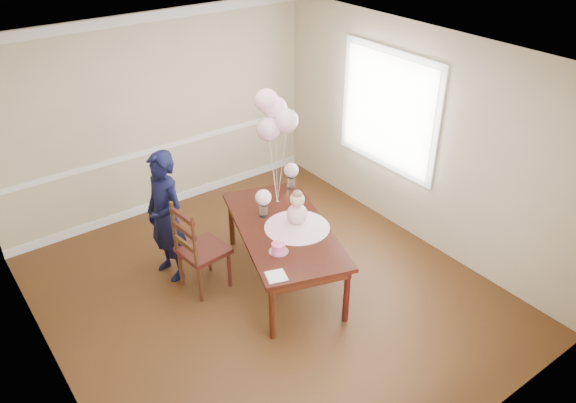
{
  "coord_description": "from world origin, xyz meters",
  "views": [
    {
      "loc": [
        -2.76,
        -4.12,
        4.17
      ],
      "look_at": [
        0.37,
        0.11,
        1.05
      ],
      "focal_mm": 35.0,
      "sensor_mm": 36.0,
      "label": 1
    }
  ],
  "objects_px": {
    "dining_table_top": "(283,229)",
    "woman": "(166,217)",
    "birthday_cake": "(278,248)",
    "dining_chair_seat": "(203,250)"
  },
  "relations": [
    {
      "from": "dining_chair_seat",
      "to": "woman",
      "type": "distance_m",
      "value": 0.57
    },
    {
      "from": "woman",
      "to": "birthday_cake",
      "type": "bearing_deg",
      "value": 20.03
    },
    {
      "from": "dining_table_top",
      "to": "woman",
      "type": "height_order",
      "value": "woman"
    },
    {
      "from": "birthday_cake",
      "to": "dining_chair_seat",
      "type": "distance_m",
      "value": 0.96
    },
    {
      "from": "birthday_cake",
      "to": "dining_chair_seat",
      "type": "relative_size",
      "value": 0.3
    },
    {
      "from": "birthday_cake",
      "to": "dining_chair_seat",
      "type": "bearing_deg",
      "value": 121.23
    },
    {
      "from": "birthday_cake",
      "to": "woman",
      "type": "xyz_separation_m",
      "value": [
        -0.69,
        1.23,
        0.01
      ]
    },
    {
      "from": "dining_table_top",
      "to": "birthday_cake",
      "type": "height_order",
      "value": "birthday_cake"
    },
    {
      "from": "dining_table_top",
      "to": "woman",
      "type": "relative_size",
      "value": 1.22
    },
    {
      "from": "dining_chair_seat",
      "to": "birthday_cake",
      "type": "bearing_deg",
      "value": -64.52
    }
  ]
}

